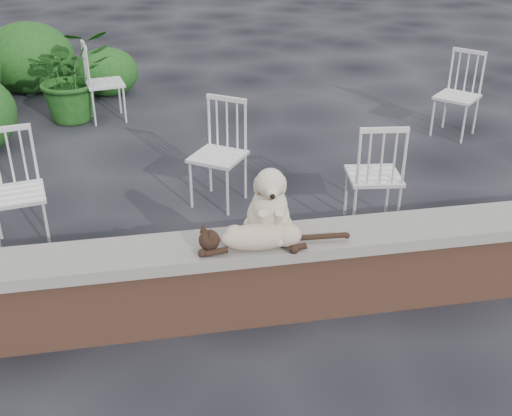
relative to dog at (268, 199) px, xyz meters
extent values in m
plane|color=black|center=(0.10, -0.04, -0.84)|extent=(60.00, 60.00, 0.00)
cube|color=brown|center=(0.10, -0.04, -0.59)|extent=(6.00, 0.30, 0.50)
cube|color=slate|center=(0.10, -0.04, -0.30)|extent=(6.20, 0.40, 0.08)
imported|color=#144714|center=(-1.53, 4.19, -0.29)|extent=(1.21, 1.13, 1.10)
ellipsoid|color=#144714|center=(-2.19, 5.59, -0.41)|extent=(1.22, 1.12, 0.96)
ellipsoid|color=#144714|center=(-1.15, 5.19, -0.55)|extent=(0.82, 0.75, 0.65)
camera|label=1|loc=(-0.73, -3.44, 1.77)|focal=44.40mm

